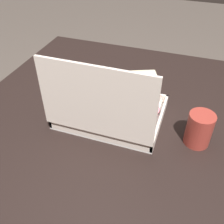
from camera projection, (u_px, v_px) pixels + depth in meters
ground_plane at (112, 221)px, 1.35m from camera, size 8.00×8.00×0.00m
dining_table at (112, 132)px, 0.95m from camera, size 0.95×0.99×0.73m
donut_box at (108, 111)px, 0.80m from camera, size 0.32×0.26×0.25m
coffee_mug at (199, 129)px, 0.74m from camera, size 0.07×0.07×0.10m
paper_napkin at (138, 77)px, 1.05m from camera, size 0.18×0.15×0.01m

